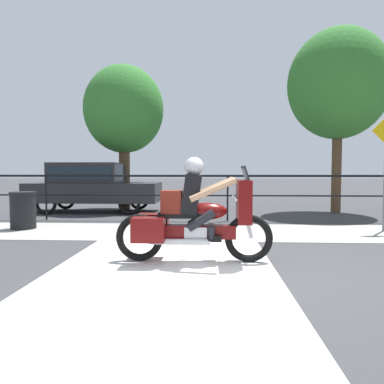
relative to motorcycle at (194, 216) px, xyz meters
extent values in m
plane|color=#38383A|center=(0.73, -0.64, -0.70)|extent=(120.00, 120.00, 0.00)
cube|color=#99968E|center=(0.73, 2.76, -0.69)|extent=(44.00, 2.40, 0.01)
cube|color=silver|center=(-0.40, -0.84, -0.69)|extent=(3.13, 6.00, 0.01)
cube|color=black|center=(0.73, 4.66, 0.54)|extent=(36.00, 0.04, 0.06)
cube|color=black|center=(0.73, 4.66, 0.00)|extent=(36.00, 0.03, 0.04)
cylinder|color=black|center=(-4.37, 4.66, -0.06)|extent=(0.05, 0.05, 1.27)
cylinder|color=black|center=(0.73, 4.66, -0.06)|extent=(0.05, 0.05, 1.27)
torus|color=black|center=(0.84, 0.00, -0.33)|extent=(0.73, 0.11, 0.73)
torus|color=black|center=(-0.83, 0.00, -0.33)|extent=(0.73, 0.11, 0.73)
cube|color=#5B0C0C|center=(0.00, 0.00, -0.23)|extent=(1.27, 0.22, 0.20)
cube|color=silver|center=(0.04, 0.00, -0.28)|extent=(0.34, 0.26, 0.26)
ellipsoid|color=#5B0C0C|center=(0.20, 0.00, 0.08)|extent=(0.62, 0.30, 0.26)
cube|color=black|center=(-0.16, 0.00, 0.02)|extent=(0.73, 0.28, 0.08)
cube|color=#5B0C0C|center=(0.76, 0.00, 0.23)|extent=(0.20, 0.57, 0.64)
cube|color=#1E232B|center=(0.78, 0.00, 0.65)|extent=(0.10, 0.49, 0.24)
cylinder|color=silver|center=(0.62, 0.00, 0.28)|extent=(0.04, 0.70, 0.04)
cylinder|color=silver|center=(-0.20, -0.16, -0.36)|extent=(0.92, 0.09, 0.09)
cube|color=#5B0C0C|center=(-0.65, -0.24, -0.17)|extent=(0.48, 0.28, 0.36)
cube|color=#5B0C0C|center=(-0.65, 0.24, -0.17)|extent=(0.48, 0.28, 0.36)
cylinder|color=silver|center=(0.81, 0.00, -0.05)|extent=(0.19, 0.06, 0.56)
cube|color=black|center=(-0.03, 0.00, 0.34)|extent=(0.32, 0.36, 0.61)
sphere|color=tan|center=(0.01, 0.00, 0.73)|extent=(0.23, 0.23, 0.23)
sphere|color=#B7B7BC|center=(0.01, 0.00, 0.75)|extent=(0.29, 0.29, 0.29)
cylinder|color=black|center=(0.12, -0.15, -0.04)|extent=(0.44, 0.13, 0.34)
cylinder|color=black|center=(0.27, -0.15, -0.22)|extent=(0.11, 0.11, 0.18)
cube|color=black|center=(0.32, -0.15, -0.31)|extent=(0.20, 0.10, 0.09)
cylinder|color=black|center=(0.12, 0.15, -0.04)|extent=(0.44, 0.13, 0.34)
cylinder|color=black|center=(0.27, 0.15, -0.22)|extent=(0.11, 0.11, 0.18)
cube|color=black|center=(0.32, 0.15, -0.31)|extent=(0.20, 0.10, 0.09)
cylinder|color=tan|center=(0.29, -0.30, 0.42)|extent=(0.68, 0.09, 0.36)
cylinder|color=tan|center=(0.29, 0.30, 0.42)|extent=(0.68, 0.09, 0.36)
cube|color=maroon|center=(-0.33, 0.00, 0.22)|extent=(0.31, 0.31, 0.34)
cube|color=#232326|center=(-3.60, 6.67, -0.03)|extent=(4.28, 1.74, 0.63)
cube|color=#232326|center=(-3.86, 6.67, 0.62)|extent=(2.23, 1.53, 0.67)
cube|color=#19232D|center=(-2.76, 6.67, 0.62)|extent=(0.04, 1.36, 0.53)
cube|color=#19232D|center=(-3.86, 6.67, 0.62)|extent=(2.05, 1.56, 0.43)
torus|color=black|center=(-2.27, 5.87, -0.35)|extent=(0.70, 0.11, 0.70)
torus|color=black|center=(-2.27, 7.47, -0.35)|extent=(0.70, 0.11, 0.70)
torus|color=black|center=(-4.93, 5.87, -0.35)|extent=(0.70, 0.11, 0.70)
torus|color=black|center=(-4.93, 7.47, -0.35)|extent=(0.70, 0.11, 0.70)
cylinder|color=black|center=(-4.18, 2.97, -0.28)|extent=(0.58, 0.58, 0.83)
cylinder|color=black|center=(-4.18, 2.97, 0.16)|extent=(0.60, 0.60, 0.06)
cylinder|color=brown|center=(4.38, 6.84, 0.73)|extent=(0.31, 0.31, 2.85)
ellipsoid|color=#33752D|center=(4.38, 6.84, 3.49)|extent=(3.22, 3.22, 3.55)
cylinder|color=brown|center=(-2.82, 7.61, 0.50)|extent=(0.38, 0.38, 2.40)
ellipsoid|color=#33752D|center=(-2.82, 7.61, 2.86)|extent=(2.81, 2.81, 3.09)
camera|label=1|loc=(0.25, -5.63, 0.70)|focal=35.00mm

